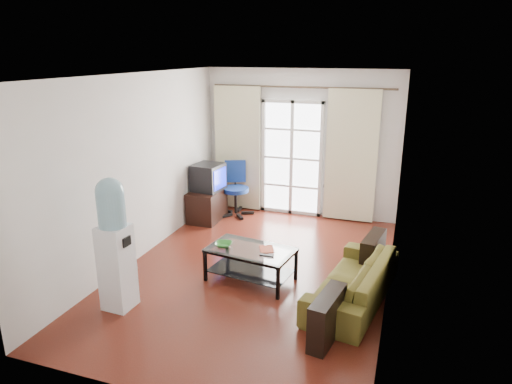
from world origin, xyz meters
TOP-DOWN VIEW (x-y plane):
  - floor at (0.00, 0.00)m, footprint 5.20×5.20m
  - ceiling at (0.00, 0.00)m, footprint 5.20×5.20m
  - wall_back at (0.00, 2.60)m, footprint 3.60×0.02m
  - wall_front at (0.00, -2.60)m, footprint 3.60×0.02m
  - wall_left at (-1.80, 0.00)m, footprint 0.02×5.20m
  - wall_right at (1.80, 0.00)m, footprint 0.02×5.20m
  - french_door at (-0.15, 2.54)m, footprint 1.16×0.06m
  - curtain_rod at (0.00, 2.50)m, footprint 3.30×0.04m
  - curtain_left at (-1.20, 2.48)m, footprint 0.90×0.07m
  - curtain_right at (0.95, 2.48)m, footprint 0.90×0.07m
  - radiator at (0.80, 2.50)m, footprint 0.64×0.12m
  - sofa at (1.40, -0.34)m, footprint 2.08×1.33m
  - coffee_table at (0.03, -0.26)m, footprint 1.22×0.81m
  - bowl at (-0.34, -0.30)m, footprint 0.30×0.30m
  - book at (0.16, -0.27)m, footprint 0.36×0.38m
  - remote at (0.30, -0.41)m, footprint 0.18×0.06m
  - tv_stand at (-1.51, 1.69)m, footprint 0.51×0.77m
  - crt_tv at (-1.51, 1.74)m, footprint 0.58×0.57m
  - task_chair at (-1.12, 2.14)m, footprint 0.90×0.90m
  - water_cooler at (-1.25, -1.40)m, footprint 0.36×0.35m

SIDE VIEW (x-z plane):
  - floor at x=0.00m, z-range 0.00..0.00m
  - sofa at x=1.40m, z-range 0.00..0.54m
  - tv_stand at x=-1.51m, z-range 0.00..0.56m
  - coffee_table at x=0.03m, z-range 0.07..0.53m
  - task_chair at x=-1.12m, z-range -0.21..0.80m
  - radiator at x=0.80m, z-range 0.01..0.65m
  - remote at x=0.30m, z-range 0.46..0.48m
  - book at x=0.16m, z-range 0.46..0.48m
  - bowl at x=-0.34m, z-range 0.46..0.52m
  - crt_tv at x=-1.51m, z-range 0.56..1.04m
  - water_cooler at x=-1.25m, z-range 0.04..1.67m
  - french_door at x=-0.15m, z-range 0.00..2.15m
  - curtain_left at x=-1.20m, z-range 0.02..2.38m
  - curtain_right at x=0.95m, z-range 0.02..2.38m
  - wall_back at x=0.00m, z-range 0.00..2.70m
  - wall_front at x=0.00m, z-range 0.00..2.70m
  - wall_left at x=-1.80m, z-range 0.00..2.70m
  - wall_right at x=1.80m, z-range 0.00..2.70m
  - curtain_rod at x=0.00m, z-range 2.36..2.40m
  - ceiling at x=0.00m, z-range 2.70..2.70m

